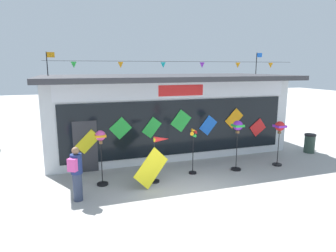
{
  "coord_description": "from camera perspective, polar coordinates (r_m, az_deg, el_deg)",
  "views": [
    {
      "loc": [
        -3.65,
        -7.62,
        3.99
      ],
      "look_at": [
        0.09,
        3.45,
        1.66
      ],
      "focal_mm": 31.75,
      "sensor_mm": 36.0,
      "label": 1
    }
  ],
  "objects": [
    {
      "name": "display_kite_on_ground",
      "position": [
        10.06,
        -3.27,
        -8.06
      ],
      "size": [
        1.32,
        0.43,
        1.32
      ],
      "primitive_type": "cube",
      "rotation": [
        -0.33,
        0.79,
        0.0
      ],
      "color": "yellow",
      "rests_on": "ground_plane"
    },
    {
      "name": "wind_spinner_center_left",
      "position": [
        11.15,
        4.9,
        -3.56
      ],
      "size": [
        0.35,
        0.29,
        1.76
      ],
      "color": "black",
      "rests_on": "ground_plane"
    },
    {
      "name": "wind_spinner_right",
      "position": [
        12.81,
        20.62,
        -0.8
      ],
      "size": [
        0.4,
        0.4,
        1.85
      ],
      "color": "black",
      "rests_on": "ground_plane"
    },
    {
      "name": "person_near_camera",
      "position": [
        9.37,
        -17.17,
        -8.58
      ],
      "size": [
        0.43,
        0.47,
        1.68
      ],
      "rotation": [
        0.0,
        0.0,
        2.55
      ],
      "color": "#333D56",
      "rests_on": "ground_plane"
    },
    {
      "name": "kite_shop_building",
      "position": [
        14.46,
        -0.75,
        2.7
      ],
      "size": [
        11.19,
        5.51,
        4.72
      ],
      "color": "silver",
      "rests_on": "ground_plane"
    },
    {
      "name": "trash_bin",
      "position": [
        15.57,
        25.54,
        -2.99
      ],
      "size": [
        0.52,
        0.52,
        0.9
      ],
      "color": "#2D4238",
      "rests_on": "ground_plane"
    },
    {
      "name": "wind_spinner_left",
      "position": [
        10.34,
        -1.65,
        -4.49
      ],
      "size": [
        0.69,
        0.34,
        1.64
      ],
      "color": "black",
      "rests_on": "ground_plane"
    },
    {
      "name": "wind_spinner_center_right",
      "position": [
        11.73,
        13.21,
        -1.01
      ],
      "size": [
        0.4,
        0.4,
        1.98
      ],
      "color": "black",
      "rests_on": "ground_plane"
    },
    {
      "name": "wind_spinner_far_left",
      "position": [
        10.22,
        -12.78,
        -3.29
      ],
      "size": [
        0.39,
        0.39,
        1.92
      ],
      "color": "black",
      "rests_on": "ground_plane"
    },
    {
      "name": "ground_plane",
      "position": [
        9.34,
        6.47,
        -14.08
      ],
      "size": [
        80.0,
        80.0,
        0.0
      ],
      "primitive_type": "plane",
      "color": "#ADAAA5"
    }
  ]
}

